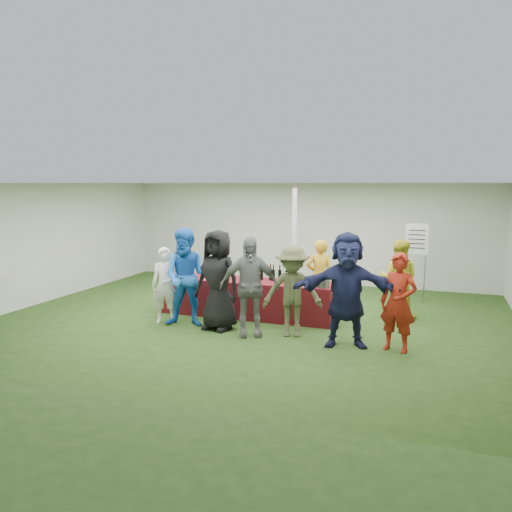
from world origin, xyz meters
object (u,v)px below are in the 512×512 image
(serving_table, at_px, (247,298))
(dump_bucket, at_px, (322,283))
(customer_1, at_px, (187,277))
(customer_4, at_px, (292,291))
(customer_6, at_px, (398,302))
(wine_list_sign, at_px, (417,245))
(customer_3, at_px, (249,286))
(staff_pourer, at_px, (319,276))
(customer_2, at_px, (218,280))
(staff_back, at_px, (399,279))
(customer_5, at_px, (347,290))
(customer_0, at_px, (165,285))

(serving_table, xyz_separation_m, dump_bucket, (1.60, -0.22, 0.46))
(customer_1, distance_m, customer_4, 2.05)
(customer_1, distance_m, customer_6, 3.87)
(wine_list_sign, relative_size, customer_3, 1.01)
(staff_pourer, xyz_separation_m, customer_6, (1.71, -1.92, 0.02))
(staff_pourer, relative_size, customer_4, 0.96)
(staff_pourer, bearing_deg, customer_1, 20.80)
(serving_table, height_order, staff_pourer, staff_pourer)
(customer_2, bearing_deg, dump_bucket, 36.25)
(staff_back, bearing_deg, dump_bucket, 45.07)
(customer_1, xyz_separation_m, customer_6, (3.86, -0.17, -0.13))
(staff_pourer, distance_m, customer_4, 1.72)
(staff_back, bearing_deg, customer_6, 97.88)
(customer_5, xyz_separation_m, customer_6, (0.83, 0.02, -0.15))
(staff_back, bearing_deg, customer_4, 53.13)
(customer_2, distance_m, customer_6, 3.23)
(staff_back, xyz_separation_m, customer_5, (-0.69, -2.15, 0.16))
(dump_bucket, bearing_deg, serving_table, 172.19)
(customer_0, height_order, customer_2, customer_2)
(customer_6, bearing_deg, customer_4, -171.48)
(customer_0, bearing_deg, customer_5, -24.48)
(staff_pourer, relative_size, customer_3, 0.88)
(dump_bucket, relative_size, customer_5, 0.14)
(customer_4, distance_m, customer_5, 1.02)
(customer_5, bearing_deg, wine_list_sign, 61.59)
(staff_pourer, distance_m, customer_5, 2.14)
(staff_pourer, bearing_deg, customer_5, 96.23)
(wine_list_sign, bearing_deg, customer_0, -142.98)
(customer_1, relative_size, customer_3, 1.05)
(customer_4, height_order, customer_6, customer_4)
(customer_6, bearing_deg, staff_pourer, 146.54)
(customer_0, relative_size, customer_1, 0.79)
(wine_list_sign, relative_size, staff_back, 1.13)
(dump_bucket, xyz_separation_m, customer_4, (-0.36, -0.79, -0.03))
(staff_pourer, bearing_deg, staff_back, 169.30)
(customer_0, xyz_separation_m, customer_1, (0.51, -0.05, 0.19))
(serving_table, xyz_separation_m, customer_6, (3.06, -1.21, 0.43))
(customer_3, xyz_separation_m, customer_5, (1.72, 0.00, 0.07))
(serving_table, xyz_separation_m, wine_list_sign, (3.19, 2.41, 0.94))
(wine_list_sign, height_order, customer_5, customer_5)
(customer_5, relative_size, customer_6, 1.19)
(customer_0, relative_size, customer_2, 0.80)
(wine_list_sign, distance_m, customer_4, 3.97)
(customer_0, bearing_deg, staff_pourer, 11.94)
(dump_bucket, relative_size, customer_4, 0.16)
(customer_3, height_order, customer_6, customer_3)
(serving_table, height_order, staff_back, staff_back)
(customer_4, xyz_separation_m, customer_5, (0.99, -0.22, 0.15))
(serving_table, bearing_deg, dump_bucket, -7.81)
(wine_list_sign, distance_m, staff_back, 1.60)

